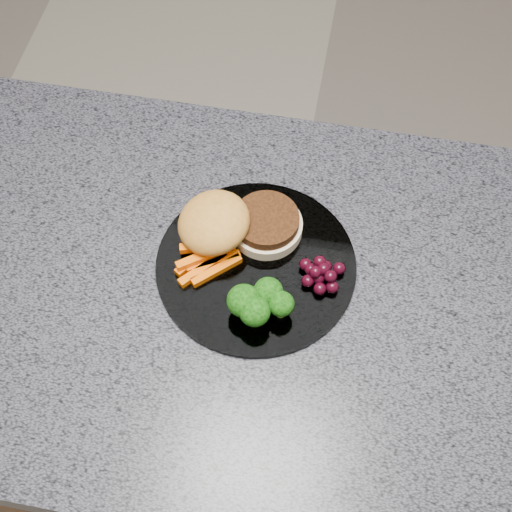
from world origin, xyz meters
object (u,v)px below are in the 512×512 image
Objects in this scene: plate at (256,265)px; grape_bunch at (321,274)px; burger at (233,225)px; island_cabinet at (246,411)px.

grape_bunch is at bearing -3.80° from plate.
plate is 0.09m from grape_bunch.
plate is 1.37× the size of burger.
plate reaches higher than island_cabinet.
burger is 0.13m from grape_bunch.
grape_bunch reaches higher than island_cabinet.
plate is 4.38× the size of grape_bunch.
plate is at bearing -67.70° from burger.
grape_bunch is (0.10, 0.03, 0.49)m from island_cabinet.
burger is (-0.04, 0.04, 0.03)m from plate.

